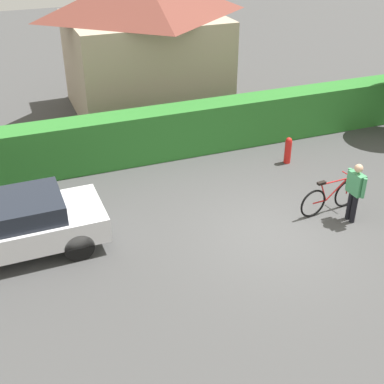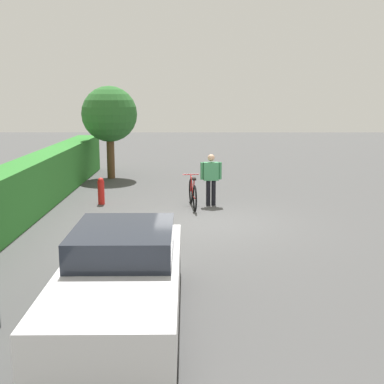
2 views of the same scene
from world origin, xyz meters
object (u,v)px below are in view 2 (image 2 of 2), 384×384
Objects in this scene: tree_kerbside at (109,115)px; fire_hydrant at (101,191)px; person_rider at (211,176)px; parked_car_near at (121,275)px; bicycle at (193,194)px.

fire_hydrant is (-4.80, -0.45, -2.06)m from tree_kerbside.
person_rider is 0.43× the size of tree_kerbside.
parked_car_near is at bearing 168.69° from person_rider.
bicycle reaches higher than fire_hydrant.
bicycle is 2.24× the size of fire_hydrant.
parked_car_near is at bearing -167.91° from fire_hydrant.
person_rider reaches higher than fire_hydrant.
person_rider is at bearing -11.31° from parked_car_near.
bicycle is 2.80m from fire_hydrant.
bicycle is at bearing -148.28° from tree_kerbside.
tree_kerbside reaches higher than person_rider.
parked_car_near reaches higher than fire_hydrant.
fire_hydrant is at bearing 87.25° from person_rider.
person_rider is at bearing -142.79° from tree_kerbside.
tree_kerbside is (4.95, 3.76, 1.59)m from person_rider.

